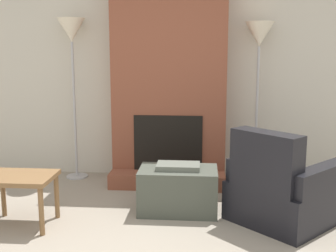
% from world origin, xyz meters
% --- Properties ---
extents(wall_back, '(6.81, 0.06, 2.60)m').
position_xyz_m(wall_back, '(0.00, 2.65, 1.30)').
color(wall_back, beige).
rests_on(wall_back, ground_plane).
extents(fireplace, '(1.31, 0.67, 2.60)m').
position_xyz_m(fireplace, '(0.00, 2.41, 1.24)').
color(fireplace, brown).
rests_on(fireplace, ground_plane).
extents(ottoman, '(0.75, 0.46, 0.48)m').
position_xyz_m(ottoman, '(0.17, 1.38, 0.22)').
color(ottoman, '#474C42').
rests_on(ottoman, ground_plane).
extents(armchair, '(1.21, 1.21, 0.87)m').
position_xyz_m(armchair, '(1.13, 1.24, 0.26)').
color(armchair, black).
rests_on(armchair, ground_plane).
extents(side_table, '(0.59, 0.46, 0.46)m').
position_xyz_m(side_table, '(-1.21, 0.95, 0.39)').
color(side_table, brown).
rests_on(side_table, ground_plane).
extents(floor_lamp_left, '(0.33, 0.33, 1.91)m').
position_xyz_m(floor_lamp_left, '(-1.14, 2.41, 1.67)').
color(floor_lamp_left, '#ADADB2').
rests_on(floor_lamp_left, ground_plane).
extents(floor_lamp_right, '(0.33, 0.33, 1.86)m').
position_xyz_m(floor_lamp_right, '(1.02, 2.41, 1.62)').
color(floor_lamp_right, '#ADADB2').
rests_on(floor_lamp_right, ground_plane).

